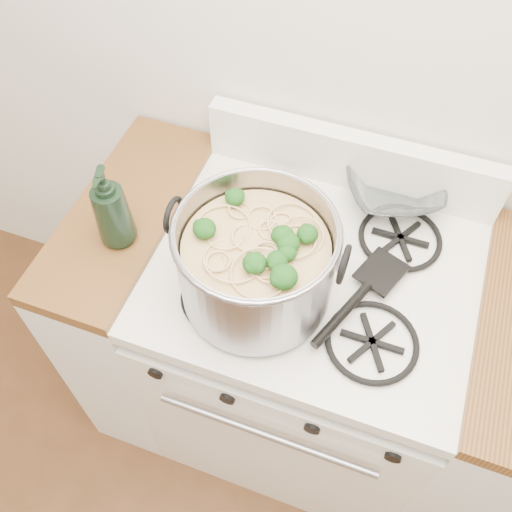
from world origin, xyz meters
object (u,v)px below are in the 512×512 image
(gas_range, at_px, (302,356))
(stock_pot, at_px, (256,263))
(bottle, at_px, (110,207))
(spatula, at_px, (382,270))
(glass_bowl, at_px, (392,191))

(gas_range, xyz_separation_m, stock_pot, (-0.11, -0.11, 0.59))
(bottle, bearing_deg, gas_range, -5.07)
(stock_pot, height_order, spatula, stock_pot)
(stock_pot, relative_size, glass_bowl, 3.87)
(glass_bowl, relative_size, bottle, 0.42)
(stock_pot, xyz_separation_m, bottle, (-0.36, 0.03, 0.01))
(spatula, bearing_deg, glass_bowl, 117.73)
(gas_range, distance_m, spatula, 0.52)
(stock_pot, height_order, bottle, stock_pot)
(spatula, xyz_separation_m, bottle, (-0.62, -0.11, 0.10))
(gas_range, bearing_deg, stock_pot, -133.05)
(stock_pot, distance_m, bottle, 0.36)
(bottle, bearing_deg, glass_bowl, 16.11)
(glass_bowl, bearing_deg, gas_range, -113.62)
(spatula, xyz_separation_m, glass_bowl, (-0.03, 0.25, 0.00))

